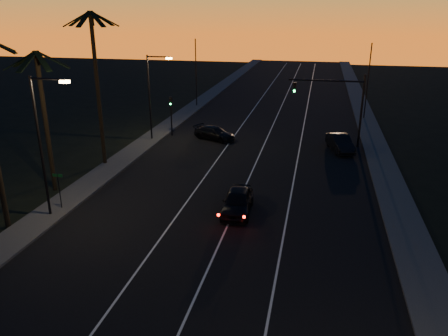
% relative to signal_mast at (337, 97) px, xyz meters
% --- Properties ---
extents(road, '(20.00, 170.00, 0.01)m').
position_rel_signal_mast_xyz_m(road, '(-7.14, -9.99, -4.78)').
color(road, black).
rests_on(road, ground).
extents(sidewalk_left, '(2.40, 170.00, 0.16)m').
position_rel_signal_mast_xyz_m(sidewalk_left, '(-18.34, -9.99, -4.70)').
color(sidewalk_left, '#373734').
rests_on(sidewalk_left, ground).
extents(sidewalk_right, '(2.40, 170.00, 0.16)m').
position_rel_signal_mast_xyz_m(sidewalk_right, '(4.06, -9.99, -4.70)').
color(sidewalk_right, '#373734').
rests_on(sidewalk_right, ground).
extents(lane_stripe_left, '(0.12, 160.00, 0.01)m').
position_rel_signal_mast_xyz_m(lane_stripe_left, '(-10.14, -9.99, -4.76)').
color(lane_stripe_left, silver).
rests_on(lane_stripe_left, road).
extents(lane_stripe_mid, '(0.12, 160.00, 0.01)m').
position_rel_signal_mast_xyz_m(lane_stripe_mid, '(-6.64, -9.99, -4.76)').
color(lane_stripe_mid, silver).
rests_on(lane_stripe_mid, road).
extents(lane_stripe_right, '(0.12, 160.00, 0.01)m').
position_rel_signal_mast_xyz_m(lane_stripe_right, '(-3.14, -9.99, -4.76)').
color(lane_stripe_right, silver).
rests_on(lane_stripe_right, road).
extents(palm_mid, '(4.25, 4.16, 10.03)m').
position_rel_signal_mast_xyz_m(palm_mid, '(-20.34, -15.99, 1.47)').
color(palm_mid, black).
rests_on(palm_mid, ground).
extents(palm_far, '(4.25, 4.16, 12.53)m').
position_rel_signal_mast_xyz_m(palm_far, '(-19.34, -9.99, 2.83)').
color(palm_far, black).
rests_on(palm_far, ground).
extents(streetlight_left_near, '(2.55, 0.26, 9.00)m').
position_rel_signal_mast_xyz_m(streetlight_left_near, '(-17.84, -19.99, 0.54)').
color(streetlight_left_near, black).
rests_on(streetlight_left_near, ground).
extents(streetlight_left_far, '(2.55, 0.26, 8.50)m').
position_rel_signal_mast_xyz_m(streetlight_left_far, '(-17.82, -1.99, 0.28)').
color(streetlight_left_far, black).
rests_on(streetlight_left_far, ground).
extents(street_sign, '(0.70, 0.06, 2.60)m').
position_rel_signal_mast_xyz_m(street_sign, '(-17.94, -18.99, -3.13)').
color(street_sign, black).
rests_on(street_sign, ground).
extents(signal_mast, '(7.10, 0.41, 7.00)m').
position_rel_signal_mast_xyz_m(signal_mast, '(0.00, 0.00, 0.00)').
color(signal_mast, black).
rests_on(signal_mast, ground).
extents(signal_post, '(0.28, 0.37, 4.20)m').
position_rel_signal_mast_xyz_m(signal_post, '(-16.64, -0.01, -1.89)').
color(signal_post, black).
rests_on(signal_post, ground).
extents(far_pole_left, '(0.14, 0.14, 9.00)m').
position_rel_signal_mast_xyz_m(far_pole_left, '(-18.14, 15.01, -0.28)').
color(far_pole_left, black).
rests_on(far_pole_left, ground).
extents(far_pole_right, '(0.14, 0.14, 9.00)m').
position_rel_signal_mast_xyz_m(far_pole_right, '(3.86, 12.01, -0.28)').
color(far_pole_right, black).
rests_on(far_pole_right, ground).
extents(lead_car, '(2.03, 5.14, 1.55)m').
position_rel_signal_mast_xyz_m(lead_car, '(-6.40, -16.86, -4.00)').
color(lead_car, black).
rests_on(lead_car, road).
extents(right_car, '(2.78, 4.90, 1.53)m').
position_rel_signal_mast_xyz_m(right_car, '(0.60, -1.68, -4.01)').
color(right_car, black).
rests_on(right_car, road).
extents(cross_car, '(4.92, 3.52, 1.32)m').
position_rel_signal_mast_xyz_m(cross_car, '(-11.86, -0.51, -4.11)').
color(cross_car, black).
rests_on(cross_car, road).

